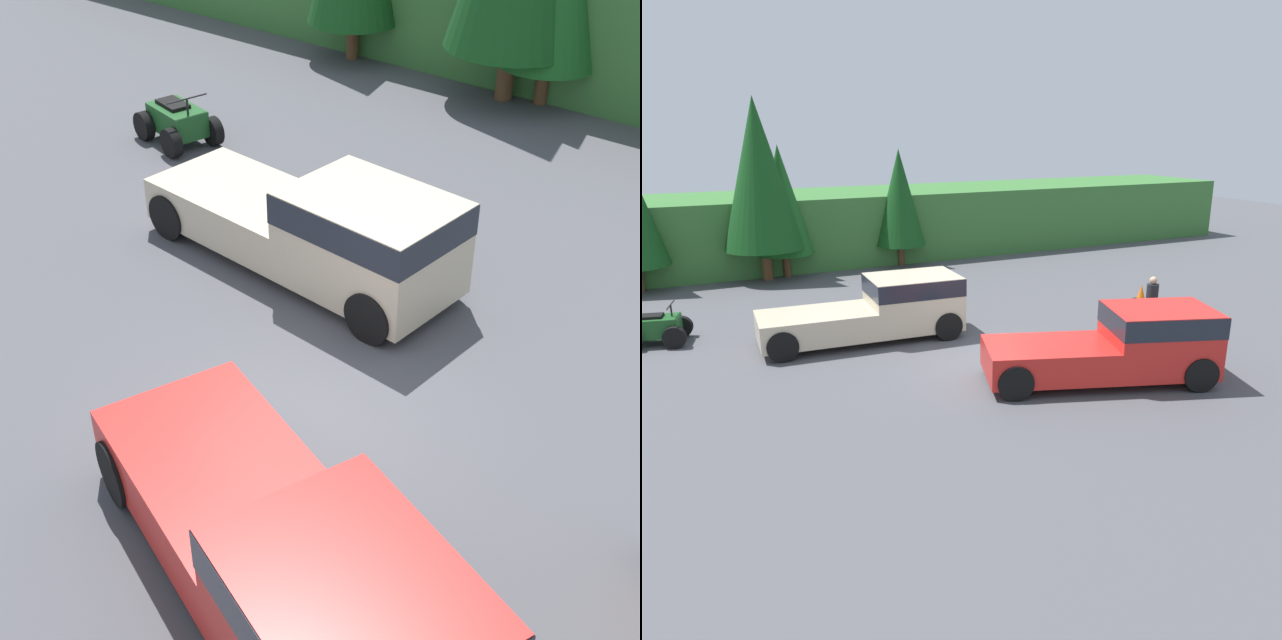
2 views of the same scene
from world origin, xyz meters
TOP-DOWN VIEW (x-y plane):
  - ground_plane at (0.00, 0.00)m, footprint 80.00×80.00m
  - hillside_backdrop at (0.00, 16.00)m, footprint 44.00×6.00m
  - tree_mid_left at (-3.92, 12.64)m, footprint 3.26×3.26m
  - tree_mid_right at (-3.05, 12.96)m, footprint 2.44×2.44m
  - tree_right at (2.23, 12.98)m, footprint 2.33×2.33m
  - pickup_truck_red at (2.28, -2.69)m, footprint 6.03×3.78m
  - pickup_truck_second at (-2.05, 3.14)m, footprint 6.11×2.44m
  - dirt_bike at (5.31, -0.16)m, footprint 1.32×2.06m
  - quad_atv at (-8.32, 5.58)m, footprint 2.12×1.67m
  - rider_person at (5.70, 0.07)m, footprint 0.52×0.52m
  - traffic_cone at (8.12, 3.20)m, footprint 0.42×0.42m

SIDE VIEW (x-z plane):
  - ground_plane at x=0.00m, z-range 0.00..0.00m
  - traffic_cone at x=8.12m, z-range -0.02..0.53m
  - quad_atv at x=-8.32m, z-range -0.12..1.07m
  - dirt_bike at x=5.31m, z-range -0.10..1.11m
  - rider_person at x=5.70m, z-range 0.08..1.85m
  - pickup_truck_red at x=2.28m, z-range 0.05..1.92m
  - pickup_truck_second at x=-2.05m, z-range 0.05..1.92m
  - hillside_backdrop at x=0.00m, z-range 0.00..3.21m
  - tree_right at x=2.23m, z-range 0.47..5.77m
  - tree_mid_right at x=-3.05m, z-range 0.49..6.03m
  - tree_mid_left at x=-3.92m, z-range 0.65..8.07m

